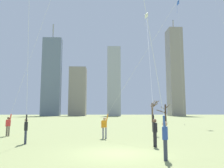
{
  "coord_description": "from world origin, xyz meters",
  "views": [
    {
      "loc": [
        -0.82,
        -11.46,
        1.99
      ],
      "look_at": [
        0.0,
        6.0,
        4.19
      ],
      "focal_mm": 36.37,
      "sensor_mm": 36.0,
      "label": 1
    }
  ],
  "objects_px": {
    "bare_tree_left_of_center": "(165,112)",
    "kite_flyer_midfield_right_purple": "(154,69)",
    "kite_flyer_midfield_left_orange": "(13,110)",
    "kite_flyer_far_back_white": "(153,104)",
    "bare_tree_leftmost": "(153,110)",
    "distant_kite_drifting_right_blue": "(178,10)",
    "kite_flyer_midfield_center_green": "(27,87)",
    "kite_flyer_foreground_left_yellow": "(139,68)"
  },
  "relations": [
    {
      "from": "kite_flyer_midfield_right_purple",
      "to": "distant_kite_drifting_right_blue",
      "type": "height_order",
      "value": "distant_kite_drifting_right_blue"
    },
    {
      "from": "bare_tree_leftmost",
      "to": "distant_kite_drifting_right_blue",
      "type": "bearing_deg",
      "value": -64.91
    },
    {
      "from": "kite_flyer_midfield_right_purple",
      "to": "distant_kite_drifting_right_blue",
      "type": "bearing_deg",
      "value": 68.31
    },
    {
      "from": "bare_tree_left_of_center",
      "to": "kite_flyer_foreground_left_yellow",
      "type": "bearing_deg",
      "value": -108.84
    },
    {
      "from": "kite_flyer_far_back_white",
      "to": "distant_kite_drifting_right_blue",
      "type": "xyz_separation_m",
      "value": [
        10.54,
        23.68,
        18.04
      ]
    },
    {
      "from": "bare_tree_left_of_center",
      "to": "bare_tree_leftmost",
      "type": "bearing_deg",
      "value": -133.36
    },
    {
      "from": "kite_flyer_midfield_left_orange",
      "to": "kite_flyer_foreground_left_yellow",
      "type": "xyz_separation_m",
      "value": [
        10.35,
        -2.78,
        3.14
      ]
    },
    {
      "from": "bare_tree_leftmost",
      "to": "kite_flyer_midfield_center_green",
      "type": "bearing_deg",
      "value": -115.33
    },
    {
      "from": "kite_flyer_midfield_center_green",
      "to": "kite_flyer_midfield_right_purple",
      "type": "bearing_deg",
      "value": -38.76
    },
    {
      "from": "kite_flyer_midfield_right_purple",
      "to": "bare_tree_left_of_center",
      "type": "relative_size",
      "value": 4.8
    },
    {
      "from": "kite_flyer_midfield_right_purple",
      "to": "kite_flyer_midfield_center_green",
      "type": "xyz_separation_m",
      "value": [
        -6.67,
        5.36,
        -0.17
      ]
    },
    {
      "from": "bare_tree_left_of_center",
      "to": "bare_tree_leftmost",
      "type": "distance_m",
      "value": 5.26
    },
    {
      "from": "kite_flyer_far_back_white",
      "to": "distant_kite_drifting_right_blue",
      "type": "relative_size",
      "value": 0.67
    },
    {
      "from": "kite_flyer_midfield_right_purple",
      "to": "kite_flyer_midfield_center_green",
      "type": "bearing_deg",
      "value": 141.24
    },
    {
      "from": "kite_flyer_foreground_left_yellow",
      "to": "distant_kite_drifting_right_blue",
      "type": "distance_m",
      "value": 28.86
    },
    {
      "from": "kite_flyer_far_back_white",
      "to": "kite_flyer_midfield_center_green",
      "type": "xyz_separation_m",
      "value": [
        -8.06,
        -0.97,
        1.02
      ]
    },
    {
      "from": "distant_kite_drifting_right_blue",
      "to": "bare_tree_left_of_center",
      "type": "height_order",
      "value": "distant_kite_drifting_right_blue"
    },
    {
      "from": "kite_flyer_midfield_center_green",
      "to": "distant_kite_drifting_right_blue",
      "type": "relative_size",
      "value": 0.8
    },
    {
      "from": "kite_flyer_midfield_left_orange",
      "to": "bare_tree_left_of_center",
      "type": "xyz_separation_m",
      "value": [
        21.62,
        30.26,
        -0.12
      ]
    },
    {
      "from": "kite_flyer_midfield_left_orange",
      "to": "bare_tree_leftmost",
      "type": "height_order",
      "value": "kite_flyer_midfield_left_orange"
    },
    {
      "from": "kite_flyer_midfield_left_orange",
      "to": "kite_flyer_midfield_right_purple",
      "type": "height_order",
      "value": "kite_flyer_midfield_right_purple"
    },
    {
      "from": "distant_kite_drifting_right_blue",
      "to": "kite_flyer_foreground_left_yellow",
      "type": "bearing_deg",
      "value": -116.97
    },
    {
      "from": "kite_flyer_far_back_white",
      "to": "kite_flyer_foreground_left_yellow",
      "type": "bearing_deg",
      "value": 107.48
    },
    {
      "from": "kite_flyer_far_back_white",
      "to": "kite_flyer_midfield_right_purple",
      "type": "height_order",
      "value": "kite_flyer_midfield_right_purple"
    },
    {
      "from": "kite_flyer_far_back_white",
      "to": "bare_tree_leftmost",
      "type": "relative_size",
      "value": 3.3
    },
    {
      "from": "kite_flyer_midfield_right_purple",
      "to": "kite_flyer_foreground_left_yellow",
      "type": "distance_m",
      "value": 8.36
    },
    {
      "from": "kite_flyer_midfield_left_orange",
      "to": "kite_flyer_midfield_right_purple",
      "type": "distance_m",
      "value": 14.59
    },
    {
      "from": "kite_flyer_midfield_left_orange",
      "to": "distant_kite_drifting_right_blue",
      "type": "bearing_deg",
      "value": 41.61
    },
    {
      "from": "bare_tree_leftmost",
      "to": "kite_flyer_midfield_left_orange",
      "type": "bearing_deg",
      "value": -124.27
    },
    {
      "from": "kite_flyer_far_back_white",
      "to": "kite_flyer_midfield_left_orange",
      "type": "height_order",
      "value": "kite_flyer_far_back_white"
    },
    {
      "from": "kite_flyer_midfield_left_orange",
      "to": "bare_tree_left_of_center",
      "type": "relative_size",
      "value": 3.46
    },
    {
      "from": "bare_tree_left_of_center",
      "to": "kite_flyer_midfield_center_green",
      "type": "bearing_deg",
      "value": -117.63
    },
    {
      "from": "kite_flyer_midfield_left_orange",
      "to": "bare_tree_left_of_center",
      "type": "height_order",
      "value": "kite_flyer_midfield_left_orange"
    },
    {
      "from": "bare_tree_leftmost",
      "to": "kite_flyer_far_back_white",
      "type": "bearing_deg",
      "value": -102.86
    },
    {
      "from": "kite_flyer_midfield_right_purple",
      "to": "distant_kite_drifting_right_blue",
      "type": "xyz_separation_m",
      "value": [
        11.93,
        30.01,
        16.86
      ]
    },
    {
      "from": "kite_flyer_foreground_left_yellow",
      "to": "distant_kite_drifting_right_blue",
      "type": "xyz_separation_m",
      "value": [
        11.12,
        21.85,
        15.23
      ]
    },
    {
      "from": "kite_flyer_midfield_left_orange",
      "to": "kite_flyer_midfield_center_green",
      "type": "distance_m",
      "value": 6.42
    },
    {
      "from": "kite_flyer_foreground_left_yellow",
      "to": "bare_tree_leftmost",
      "type": "distance_m",
      "value": 30.35
    },
    {
      "from": "bare_tree_left_of_center",
      "to": "kite_flyer_midfield_right_purple",
      "type": "bearing_deg",
      "value": -106.36
    },
    {
      "from": "kite_flyer_foreground_left_yellow",
      "to": "bare_tree_left_of_center",
      "type": "bearing_deg",
      "value": 71.16
    },
    {
      "from": "kite_flyer_far_back_white",
      "to": "distant_kite_drifting_right_blue",
      "type": "bearing_deg",
      "value": 66.0
    },
    {
      "from": "kite_flyer_midfield_left_orange",
      "to": "kite_flyer_midfield_right_purple",
      "type": "xyz_separation_m",
      "value": [
        9.53,
        -10.94,
        1.51
      ]
    }
  ]
}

